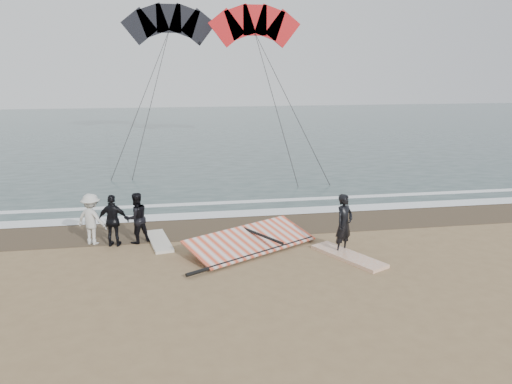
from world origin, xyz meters
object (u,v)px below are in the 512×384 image
board_cream (159,241)px  sail_rig (248,242)px  man_main (344,224)px  board_white (348,256)px

board_cream → sail_rig: sail_rig is taller
man_main → sail_rig: size_ratio=0.42×
board_white → sail_rig: 3.14m
board_white → sail_rig: (-2.83, 1.36, 0.15)m
man_main → board_white: 0.99m
board_white → board_cream: bearing=130.5°
man_main → board_white: size_ratio=0.73×
board_white → sail_rig: size_ratio=0.57×
board_white → man_main: bearing=64.9°
man_main → sail_rig: bearing=128.0°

